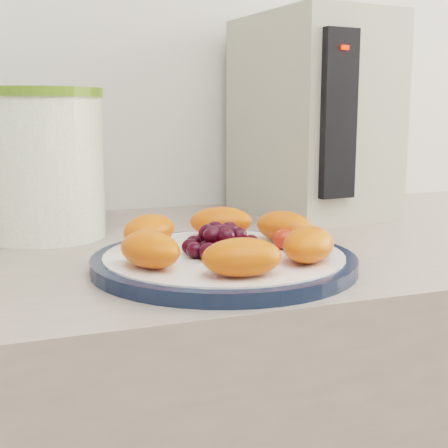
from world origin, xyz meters
name	(u,v)px	position (x,y,z in m)	size (l,w,h in m)	color
plate_rim	(224,262)	(-0.06, 1.05, 0.91)	(0.29, 0.29, 0.01)	#121D34
plate_face	(224,261)	(-0.06, 1.05, 0.91)	(0.26, 0.26, 0.02)	white
canister	(44,168)	(-0.23, 1.30, 0.99)	(0.16, 0.16, 0.19)	#4D7410
canister_lid	(40,92)	(-0.23, 1.30, 1.09)	(0.16, 0.16, 0.01)	olive
appliance_body	(311,117)	(0.21, 1.35, 1.06)	(0.18, 0.26, 0.32)	#B1AD9C
appliance_panel	(338,115)	(0.17, 1.22, 1.06)	(0.05, 0.02, 0.24)	black
appliance_led	(345,48)	(0.18, 1.21, 1.16)	(0.01, 0.01, 0.01)	#FF0C05
fruit_plate	(229,238)	(-0.05, 1.05, 0.93)	(0.25, 0.25, 0.04)	#E64113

